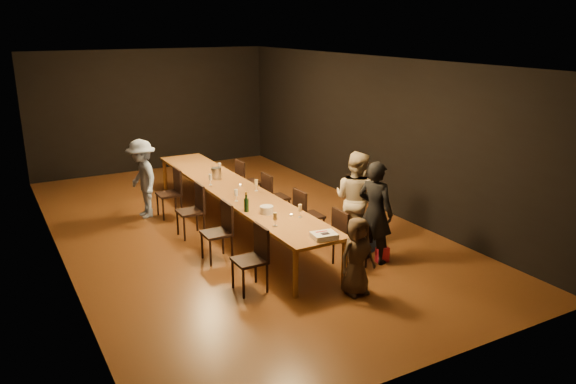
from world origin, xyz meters
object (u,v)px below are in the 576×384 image
chair_left_3 (169,193)px  woman_tan (356,199)px  chair_right_2 (276,197)px  child (357,256)px  chair_right_0 (350,238)px  chair_right_1 (309,215)px  chair_right_3 (249,182)px  man_blue (142,179)px  ice_bucket (216,173)px  plate_stack (267,210)px  woman_birthday (375,212)px  birthday_cake (324,236)px  chair_left_1 (216,232)px  chair_left_2 (190,211)px  champagne_bottle (246,202)px  chair_left_0 (249,260)px  table (234,191)px

chair_left_3 → woman_tan: (2.27, -2.93, 0.34)m
chair_right_2 → child: 3.23m
chair_right_0 → chair_right_1: size_ratio=1.00×
chair_right_3 → man_blue: 2.16m
ice_bucket → plate_stack: bearing=-92.5°
chair_right_1 → woman_birthday: 1.35m
woman_tan → man_blue: (-2.70, 3.16, -0.05)m
chair_right_1 → birthday_cake: (-0.76, -1.63, 0.32)m
chair_right_2 → chair_left_1: bearing=-54.8°
woman_birthday → child: size_ratio=1.46×
chair_right_3 → chair_left_2: bearing=-54.8°
woman_birthday → champagne_bottle: woman_birthday is taller
chair_right_0 → champagne_bottle: 1.71m
chair_left_0 → man_blue: (-0.42, 3.83, 0.29)m
champagne_bottle → ice_bucket: 2.10m
man_blue → ice_bucket: size_ratio=7.30×
chair_left_2 → chair_right_3: bearing=-54.8°
chair_right_2 → chair_left_3: size_ratio=1.00×
chair_right_0 → chair_left_3: 3.98m
birthday_cake → table: bearing=100.1°
chair_left_1 → birthday_cake: bearing=-150.0°
chair_left_3 → birthday_cake: size_ratio=2.53×
chair_right_3 → chair_left_1: same height
chair_left_0 → man_blue: 3.87m
chair_right_2 → ice_bucket: size_ratio=4.48×
chair_left_1 → plate_stack: size_ratio=4.35×
chair_right_3 → chair_left_1: 2.94m
child → chair_left_3: bearing=104.9°
chair_left_1 → man_blue: (-0.42, 2.63, 0.29)m
table → chair_right_1: chair_right_1 is taller
chair_left_3 → man_blue: (-0.42, 0.23, 0.29)m
birthday_cake → ice_bucket: size_ratio=1.77×
chair_left_0 → plate_stack: size_ratio=4.35×
woman_birthday → ice_bucket: 3.49m
chair_right_3 → woman_birthday: bearing=6.8°
plate_stack → child: bearing=-72.9°
chair_right_1 → chair_left_2: bearing=-125.2°
woman_birthday → man_blue: woman_birthday is taller
chair_right_0 → plate_stack: (-0.97, 0.89, 0.34)m
table → chair_left_1: size_ratio=6.45×
chair_left_0 → chair_left_1: 1.20m
plate_stack → chair_left_2: bearing=115.8°
chair_right_1 → chair_left_0: size_ratio=1.00×
woman_birthday → plate_stack: (-1.40, 0.93, -0.00)m
woman_tan → champagne_bottle: (-1.78, 0.46, 0.10)m
chair_left_1 → champagne_bottle: size_ratio=2.87×
chair_right_1 → chair_right_3: 2.40m
birthday_cake → ice_bucket: 3.63m
chair_left_2 → chair_left_0: bearing=-180.0°
chair_right_3 → chair_left_3: size_ratio=1.00×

